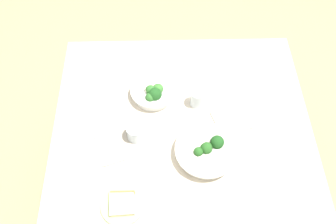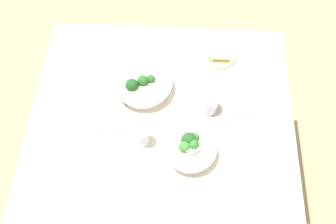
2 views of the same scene
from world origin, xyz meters
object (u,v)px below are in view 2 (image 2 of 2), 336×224
at_px(table_knife_right, 105,63).
at_px(napkin_folded_lower, 109,119).
at_px(fork_by_far_bowl, 263,204).
at_px(bread_side_plate, 218,54).
at_px(table_knife_left, 256,94).
at_px(napkin_folded_upper, 228,103).
at_px(broccoli_bowl_near, 190,149).
at_px(water_glass_side, 142,136).
at_px(broccoli_bowl_far, 143,85).
at_px(water_glass_center, 209,104).
at_px(fork_by_near_bowl, 148,170).

distance_m(table_knife_right, napkin_folded_lower, 0.32).
height_order(fork_by_far_bowl, napkin_folded_lower, napkin_folded_lower).
bearing_deg(table_knife_right, bread_side_plate, 14.64).
bearing_deg(table_knife_left, bread_side_plate, 48.98).
xyz_separation_m(fork_by_far_bowl, napkin_folded_upper, (-0.13, 0.47, 0.00)).
height_order(broccoli_bowl_near, water_glass_side, same).
bearing_deg(table_knife_right, broccoli_bowl_near, -40.72).
xyz_separation_m(broccoli_bowl_far, water_glass_side, (0.02, -0.27, 0.01)).
xyz_separation_m(bread_side_plate, water_glass_side, (-0.33, -0.49, 0.03)).
bearing_deg(napkin_folded_upper, table_knife_right, 160.69).
distance_m(broccoli_bowl_far, table_knife_right, 0.25).
bearing_deg(water_glass_side, water_glass_center, 32.00).
relative_size(water_glass_center, table_knife_left, 0.43).
distance_m(broccoli_bowl_near, water_glass_side, 0.21).
bearing_deg(napkin_folded_lower, water_glass_side, -32.35).
height_order(bread_side_plate, water_glass_center, water_glass_center).
relative_size(water_glass_side, table_knife_left, 0.47).
bearing_deg(fork_by_far_bowl, broccoli_bowl_far, 14.17).
bearing_deg(bread_side_plate, water_glass_center, -98.68).
bearing_deg(broccoli_bowl_near, bread_side_plate, 76.83).
relative_size(bread_side_plate, napkin_folded_upper, 0.97).
distance_m(bread_side_plate, fork_by_near_bowl, 0.69).
xyz_separation_m(broccoli_bowl_near, napkin_folded_lower, (-0.36, 0.14, -0.03)).
height_order(broccoli_bowl_far, fork_by_far_bowl, broccoli_bowl_far).
distance_m(broccoli_bowl_near, napkin_folded_lower, 0.39).
height_order(bread_side_plate, fork_by_near_bowl, bread_side_plate).
height_order(broccoli_bowl_far, table_knife_right, broccoli_bowl_far).
height_order(water_glass_center, fork_by_near_bowl, water_glass_center).
xyz_separation_m(broccoli_bowl_near, water_glass_center, (0.08, 0.22, 0.01)).
xyz_separation_m(broccoli_bowl_far, napkin_folded_lower, (-0.13, -0.17, -0.03)).
xyz_separation_m(water_glass_center, fork_by_far_bowl, (0.22, -0.43, -0.04)).
xyz_separation_m(broccoli_bowl_far, water_glass_center, (0.30, -0.10, 0.01)).
distance_m(water_glass_center, table_knife_right, 0.55).
height_order(bread_side_plate, water_glass_side, water_glass_side).
xyz_separation_m(table_knife_right, napkin_folded_lower, (0.06, -0.32, 0.00)).
bearing_deg(water_glass_center, fork_by_near_bowl, -128.36).
relative_size(bread_side_plate, napkin_folded_lower, 1.08).
bearing_deg(water_glass_center, napkin_folded_lower, -169.98).
bearing_deg(water_glass_side, napkin_folded_upper, 29.80).
height_order(fork_by_far_bowl, napkin_folded_upper, napkin_folded_upper).
xyz_separation_m(bread_side_plate, water_glass_center, (-0.05, -0.31, 0.03)).
distance_m(fork_by_far_bowl, napkin_folded_lower, 0.75).
height_order(broccoli_bowl_far, napkin_folded_upper, broccoli_bowl_far).
xyz_separation_m(bread_side_plate, napkin_folded_upper, (0.04, -0.28, -0.01)).
height_order(bread_side_plate, napkin_folded_upper, bread_side_plate).
bearing_deg(bread_side_plate, napkin_folded_upper, -81.87).
distance_m(broccoli_bowl_far, water_glass_side, 0.27).
relative_size(water_glass_center, water_glass_side, 0.92).
distance_m(bread_side_plate, water_glass_side, 0.59).
height_order(broccoli_bowl_near, bread_side_plate, broccoli_bowl_near).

